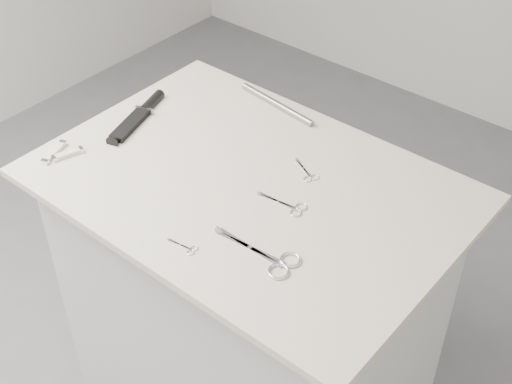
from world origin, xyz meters
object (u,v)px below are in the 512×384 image
Objects in this scene: metal_rail at (277,104)px; large_shears at (272,259)px; pocket_knife_a at (54,152)px; embroidery_scissors_a at (290,206)px; pocket_knife_b at (68,154)px; tiny_scissors at (186,247)px; plinth at (250,313)px; sheathed_knife at (140,114)px; embroidery_scissors_b at (307,173)px.

large_shears is at bearing -52.56° from metal_rail.
pocket_knife_a reaches higher than large_shears.
pocket_knife_a is (-0.57, -0.22, 0.00)m from embroidery_scissors_a.
tiny_scissors is at bearing -78.55° from pocket_knife_b.
pocket_knife_b is (0.03, 0.02, -0.00)m from pocket_knife_a.
pocket_knife_a reaches higher than plinth.
pocket_knife_a is (-0.49, 0.03, 0.00)m from tiny_scissors.
tiny_scissors is 0.49m from pocket_knife_a.
plinth is at bearing -45.65° from pocket_knife_b.
tiny_scissors is at bearing -70.73° from metal_rail.
pocket_knife_b is 0.31× the size of metal_rail.
embroidery_scissors_a is 0.58m from pocket_knife_b.
large_shears is 0.19m from tiny_scissors.
pocket_knife_a is 0.36× the size of metal_rail.
sheathed_knife is at bearing 159.85° from large_shears.
tiny_scissors is at bearing -114.17° from pocket_knife_a.
plinth is 7.28× the size of embroidery_scissors_a.
sheathed_knife reaches higher than tiny_scissors.
pocket_knife_a reaches higher than tiny_scissors.
pocket_knife_b is (-0.62, -0.04, 0.00)m from large_shears.
pocket_knife_b is at bearing -153.31° from plinth.
embroidery_scissors_b is at bearing -37.59° from metal_rail.
sheathed_knife reaches higher than large_shears.
sheathed_knife reaches higher than embroidery_scissors_a.
tiny_scissors is (0.04, -0.26, 0.47)m from plinth.
metal_rail is (-0.28, 0.31, 0.01)m from embroidery_scissors_a.
pocket_knife_b is at bearing -82.37° from pocket_knife_a.
pocket_knife_a is 1.17× the size of pocket_knife_b.
metal_rail reaches higher than pocket_knife_b.
pocket_knife_a reaches higher than embroidery_scissors_a.
sheathed_knife is 0.91× the size of metal_rail.
tiny_scissors reaches higher than plinth.
embroidery_scissors_b is (-0.12, 0.28, -0.00)m from large_shears.
sheathed_knife is (-0.41, 0.03, 0.48)m from plinth.
pocket_knife_a is at bearing 153.65° from sheathed_knife.
large_shears is 0.18m from embroidery_scissors_a.
metal_rail reaches higher than embroidery_scissors_b.
sheathed_knife is at bearing -132.69° from metal_rail.
embroidery_scissors_a and embroidery_scissors_b have the same top height.
sheathed_knife is 0.37m from metal_rail.
sheathed_knife reaches higher than pocket_knife_b.
large_shears is 0.65m from pocket_knife_a.
metal_rail is at bearing 117.26° from plinth.
embroidery_scissors_a is 1.28× the size of pocket_knife_a.
embroidery_scissors_a is at bearing -52.26° from pocket_knife_b.
pocket_knife_b reaches higher than large_shears.
large_shears is 0.64m from sheathed_knife.
embroidery_scissors_b is 0.39× the size of sheathed_knife.
embroidery_scissors_b is at bearing -97.28° from sheathed_knife.
plinth is at bearing -83.54° from pocket_knife_a.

